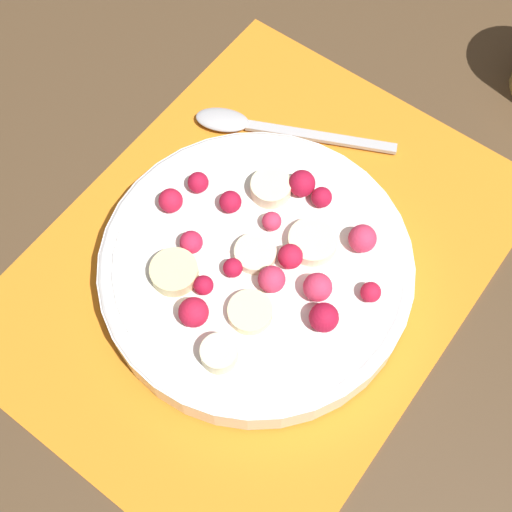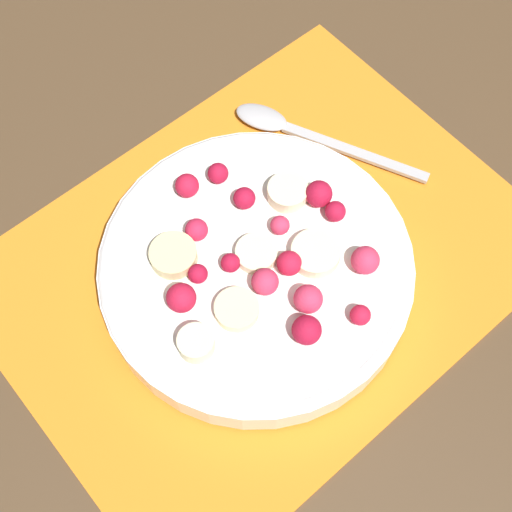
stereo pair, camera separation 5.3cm
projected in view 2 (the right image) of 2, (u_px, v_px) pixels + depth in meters
ground_plane at (263, 264)px, 0.57m from camera, size 3.00×3.00×0.00m
placemat at (263, 262)px, 0.57m from camera, size 0.41×0.31×0.01m
fruit_bowl at (256, 267)px, 0.54m from camera, size 0.24×0.24×0.05m
spoon at (292, 129)px, 0.62m from camera, size 0.09×0.17×0.01m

